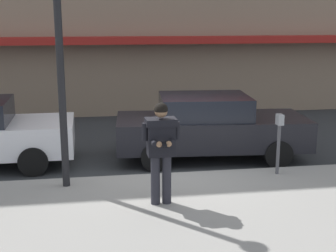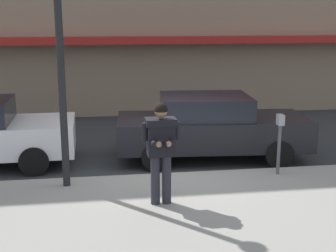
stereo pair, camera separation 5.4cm
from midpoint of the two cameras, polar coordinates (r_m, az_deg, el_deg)
ground_plane at (r=10.14m, az=0.12°, el=-6.09°), size 80.00×80.00×0.00m
sidewalk at (r=7.78m, az=10.95°, el=-11.95°), size 32.00×5.30×0.14m
curb_paint_line at (r=10.38m, az=5.56°, el=-5.68°), size 28.00×0.12×0.01m
parked_sedan_mid at (r=11.23m, az=4.97°, el=-0.04°), size 4.62×2.18×1.54m
man_texting_on_phone at (r=7.98m, az=-1.05°, el=-2.03°), size 0.65×0.59×1.81m
street_lamp_post at (r=8.84m, az=-13.39°, el=11.50°), size 0.36×0.36×4.88m
parking_meter at (r=9.87m, az=13.22°, el=-1.10°), size 0.12×0.18×1.27m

